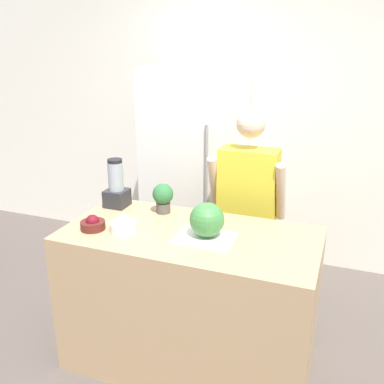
# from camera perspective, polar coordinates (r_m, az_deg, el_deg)

# --- Properties ---
(wall_back) EXTENTS (8.00, 0.06, 2.60)m
(wall_back) POSITION_cam_1_polar(r_m,az_deg,el_deg) (4.08, 8.49, 8.78)
(wall_back) COLOR white
(wall_back) RESTS_ON ground_plane
(counter_island) EXTENTS (1.55, 0.77, 0.94)m
(counter_island) POSITION_cam_1_polar(r_m,az_deg,el_deg) (2.83, -0.29, -14.14)
(counter_island) COLOR tan
(counter_island) RESTS_ON ground_plane
(refrigerator) EXTENTS (0.79, 0.76, 1.84)m
(refrigerator) POSITION_cam_1_polar(r_m,az_deg,el_deg) (3.90, 0.41, 2.79)
(refrigerator) COLOR white
(refrigerator) RESTS_ON ground_plane
(person) EXTENTS (0.56, 0.26, 1.60)m
(person) POSITION_cam_1_polar(r_m,az_deg,el_deg) (3.24, 7.32, -2.87)
(person) COLOR #333338
(person) RESTS_ON ground_plane
(cutting_board) EXTENTS (0.34, 0.26, 0.01)m
(cutting_board) POSITION_cam_1_polar(r_m,az_deg,el_deg) (2.53, 1.77, -6.11)
(cutting_board) COLOR white
(cutting_board) RESTS_ON counter_island
(watermelon) EXTENTS (0.21, 0.21, 0.21)m
(watermelon) POSITION_cam_1_polar(r_m,az_deg,el_deg) (2.49, 2.00, -3.72)
(watermelon) COLOR #3D7F3D
(watermelon) RESTS_ON cutting_board
(bowl_cherries) EXTENTS (0.15, 0.15, 0.09)m
(bowl_cherries) POSITION_cam_1_polar(r_m,az_deg,el_deg) (2.71, -13.10, -4.17)
(bowl_cherries) COLOR #511E19
(bowl_cherries) RESTS_ON counter_island
(bowl_cream) EXTENTS (0.17, 0.17, 0.11)m
(bowl_cream) POSITION_cam_1_polar(r_m,az_deg,el_deg) (2.64, -9.12, -4.39)
(bowl_cream) COLOR white
(bowl_cream) RESTS_ON counter_island
(blender) EXTENTS (0.15, 0.15, 0.34)m
(blender) POSITION_cam_1_polar(r_m,az_deg,el_deg) (3.01, -10.05, 0.65)
(blender) COLOR #28282D
(blender) RESTS_ON counter_island
(potted_plant) EXTENTS (0.14, 0.14, 0.20)m
(potted_plant) POSITION_cam_1_polar(r_m,az_deg,el_deg) (2.87, -3.89, -0.61)
(potted_plant) COLOR #514C47
(potted_plant) RESTS_ON counter_island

